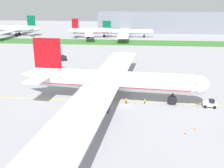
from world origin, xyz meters
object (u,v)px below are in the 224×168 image
(parked_airliner_far_centre, at_px, (15,29))
(airliner_foreground, at_px, (109,81))
(ground_crew_wingwalker_starboard, at_px, (126,100))
(traffic_cone_near_nose, at_px, (185,133))
(pushback_tug, at_px, (210,104))
(parked_airliner_far_right, at_px, (90,31))
(service_truck_baggage_loader, at_px, (62,58))
(parked_airliner_far_outer, at_px, (125,32))
(traffic_cone_port_wing, at_px, (194,128))
(ground_crew_marshaller_front, at_px, (145,101))
(ground_crew_wingwalker_port, at_px, (87,93))

(parked_airliner_far_centre, bearing_deg, airliner_foreground, -56.12)
(ground_crew_wingwalker_starboard, height_order, traffic_cone_near_nose, ground_crew_wingwalker_starboard)
(airliner_foreground, height_order, pushback_tug, airliner_foreground)
(pushback_tug, distance_m, parked_airliner_far_right, 149.72)
(airliner_foreground, xyz_separation_m, service_truck_baggage_loader, (-29.37, 51.96, -4.76))
(airliner_foreground, xyz_separation_m, ground_crew_wingwalker_starboard, (5.35, -2.27, -5.20))
(parked_airliner_far_centre, distance_m, parked_airliner_far_outer, 92.16)
(traffic_cone_port_wing, xyz_separation_m, service_truck_baggage_loader, (-51.69, 69.06, 1.22))
(ground_crew_marshaller_front, distance_m, traffic_cone_port_wing, 19.08)
(service_truck_baggage_loader, height_order, parked_airliner_far_right, parked_airliner_far_right)
(airliner_foreground, xyz_separation_m, traffic_cone_near_nose, (19.66, -19.68, -5.98))
(pushback_tug, xyz_separation_m, traffic_cone_near_nose, (-9.63, -17.14, -0.76))
(parked_airliner_far_outer, bearing_deg, parked_airliner_far_centre, 179.43)
(pushback_tug, height_order, parked_airliner_far_outer, parked_airliner_far_outer)
(pushback_tug, xyz_separation_m, ground_crew_wingwalker_port, (-36.49, 5.38, -0.02))
(parked_airliner_far_outer, bearing_deg, traffic_cone_near_nose, -82.20)
(ground_crew_wingwalker_port, xyz_separation_m, traffic_cone_port_wing, (29.52, -19.93, -0.74))
(traffic_cone_port_wing, height_order, service_truck_baggage_loader, service_truck_baggage_loader)
(pushback_tug, height_order, parked_airliner_far_centre, parked_airliner_far_centre)
(ground_crew_wingwalker_port, height_order, parked_airliner_far_centre, parked_airliner_far_centre)
(ground_crew_wingwalker_port, bearing_deg, airliner_foreground, -21.46)
(ground_crew_wingwalker_starboard, xyz_separation_m, traffic_cone_near_nose, (14.31, -17.41, -0.79))
(service_truck_baggage_loader, relative_size, parked_airliner_far_centre, 0.07)
(traffic_cone_near_nose, height_order, parked_airliner_far_outer, parked_airliner_far_outer)
(ground_crew_marshaller_front, height_order, ground_crew_wingwalker_starboard, ground_crew_wingwalker_starboard)
(parked_airliner_far_right, xyz_separation_m, parked_airliner_far_outer, (27.81, 4.60, -0.67))
(airliner_foreground, bearing_deg, ground_crew_wingwalker_port, 158.54)
(ground_crew_wingwalker_starboard, distance_m, parked_airliner_far_centre, 174.10)
(ground_crew_marshaller_front, relative_size, traffic_cone_near_nose, 2.74)
(ground_crew_marshaller_front, relative_size, service_truck_baggage_loader, 0.32)
(ground_crew_wingwalker_port, xyz_separation_m, parked_airliner_far_right, (-22.75, 132.07, 4.01))
(pushback_tug, relative_size, ground_crew_wingwalker_starboard, 3.16)
(ground_crew_wingwalker_port, distance_m, traffic_cone_near_nose, 35.06)
(pushback_tug, bearing_deg, traffic_cone_near_nose, -119.32)
(parked_airliner_far_right, bearing_deg, airliner_foreground, -77.48)
(ground_crew_wingwalker_starboard, xyz_separation_m, parked_airliner_far_right, (-35.31, 137.17, 3.96))
(airliner_foreground, height_order, traffic_cone_port_wing, airliner_foreground)
(ground_crew_wingwalker_port, distance_m, ground_crew_marshaller_front, 18.64)
(ground_crew_wingwalker_port, relative_size, parked_airliner_far_centre, 0.02)
(airliner_foreground, relative_size, traffic_cone_port_wing, 157.80)
(ground_crew_wingwalker_port, relative_size, service_truck_baggage_loader, 0.34)
(parked_airliner_far_centre, relative_size, parked_airliner_far_right, 1.30)
(ground_crew_marshaller_front, distance_m, service_truck_baggage_loader, 67.19)
(ground_crew_wingwalker_port, xyz_separation_m, traffic_cone_near_nose, (26.87, -22.51, -0.74))
(ground_crew_marshaller_front, distance_m, parked_airliner_far_centre, 176.97)
(pushback_tug, distance_m, parked_airliner_far_centre, 189.03)
(pushback_tug, height_order, traffic_cone_port_wing, pushback_tug)
(service_truck_baggage_loader, xyz_separation_m, parked_airliner_far_outer, (27.23, 87.54, 2.86))
(traffic_cone_near_nose, distance_m, parked_airliner_far_outer, 160.72)
(service_truck_baggage_loader, height_order, parked_airliner_far_centre, parked_airliner_far_centre)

